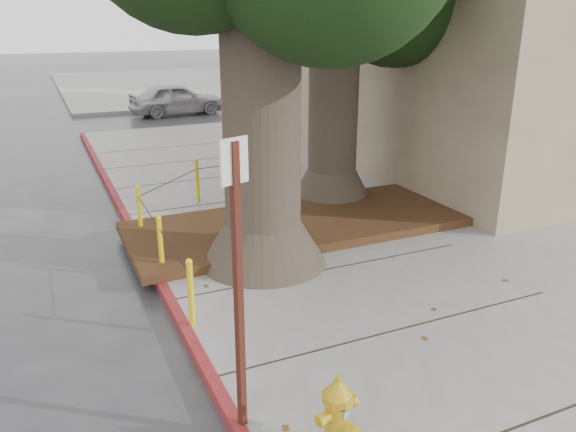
{
  "coord_description": "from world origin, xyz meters",
  "views": [
    {
      "loc": [
        -3.41,
        -5.17,
        3.93
      ],
      "look_at": [
        -0.12,
        2.14,
        1.1
      ],
      "focal_mm": 35.0,
      "sensor_mm": 36.0,
      "label": 1
    }
  ],
  "objects_px": {
    "car_silver": "(176,99)",
    "car_red": "(373,91)",
    "fire_hydrant": "(337,415)",
    "signpost": "(238,275)"
  },
  "relations": [
    {
      "from": "signpost",
      "to": "car_red",
      "type": "distance_m",
      "value": 23.14
    },
    {
      "from": "car_silver",
      "to": "car_red",
      "type": "distance_m",
      "value": 9.3
    },
    {
      "from": "car_silver",
      "to": "car_red",
      "type": "xyz_separation_m",
      "value": [
        9.25,
        -0.97,
        -0.03
      ]
    },
    {
      "from": "signpost",
      "to": "car_red",
      "type": "height_order",
      "value": "signpost"
    },
    {
      "from": "car_red",
      "to": "fire_hydrant",
      "type": "bearing_deg",
      "value": 146.68
    },
    {
      "from": "fire_hydrant",
      "to": "car_silver",
      "type": "xyz_separation_m",
      "value": [
        3.48,
        20.49,
        0.14
      ]
    },
    {
      "from": "car_red",
      "to": "car_silver",
      "type": "bearing_deg",
      "value": 83.81
    },
    {
      "from": "fire_hydrant",
      "to": "car_silver",
      "type": "distance_m",
      "value": 20.79
    },
    {
      "from": "signpost",
      "to": "car_red",
      "type": "relative_size",
      "value": 0.73
    },
    {
      "from": "signpost",
      "to": "car_silver",
      "type": "xyz_separation_m",
      "value": [
        4.16,
        19.8,
        -1.1
      ]
    }
  ]
}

